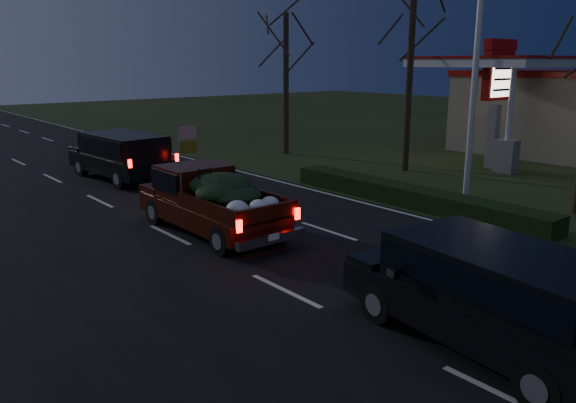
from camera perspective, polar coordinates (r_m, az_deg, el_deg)
ground at (r=11.76m, az=-0.27°, el=-9.13°), size 120.00×120.00×0.00m
road_asphalt at (r=11.76m, az=-0.27°, el=-9.08°), size 14.00×120.00×0.02m
hedge_row at (r=19.04m, az=12.28°, el=0.55°), size 1.00×10.00×0.60m
light_pole at (r=19.38m, az=18.76°, el=15.83°), size 0.50×0.90×9.16m
gas_price_pylon at (r=26.49m, az=20.52°, el=11.28°), size 2.00×0.41×5.57m
gas_station_building at (r=34.13m, az=25.66°, el=8.22°), size 10.00×7.00×4.00m
gas_canopy at (r=28.71m, az=20.92°, el=12.56°), size 7.10×6.10×4.88m
bare_tree_mid at (r=24.77m, az=12.55°, el=17.67°), size 3.60×3.60×8.50m
bare_tree_far at (r=28.94m, az=-0.21°, el=15.19°), size 3.60×3.60×7.00m
pickup_truck at (r=15.62m, az=-7.85°, el=0.46°), size 1.98×5.10×2.67m
lead_suv at (r=23.48m, az=-16.45°, el=4.87°), size 2.50×5.34×1.50m
rear_suv at (r=9.75m, az=20.45°, el=-8.22°), size 2.62×5.17×1.43m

